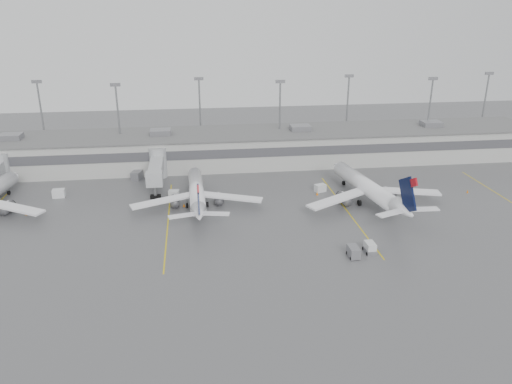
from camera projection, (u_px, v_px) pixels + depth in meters
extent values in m
plane|color=#4B4B4E|center=(281.00, 280.00, 74.09)|extent=(260.00, 260.00, 0.00)
cube|color=#B3B3AE|center=(242.00, 148.00, 126.39)|extent=(150.00, 16.00, 8.00)
cube|color=#47474C|center=(245.00, 153.00, 118.58)|extent=(150.00, 0.15, 2.20)
cube|color=#606060|center=(242.00, 133.00, 124.94)|extent=(152.00, 17.00, 0.30)
cube|color=slate|center=(11.00, 137.00, 118.12)|extent=(5.00, 4.00, 1.30)
cube|color=slate|center=(431.00, 124.00, 130.64)|extent=(5.00, 4.00, 1.30)
cylinder|color=gray|center=(43.00, 122.00, 127.08)|extent=(0.44, 0.44, 20.00)
cube|color=slate|center=(37.00, 82.00, 123.44)|extent=(2.40, 0.50, 0.80)
cylinder|color=gray|center=(119.00, 127.00, 122.52)|extent=(0.44, 0.44, 20.00)
cube|color=slate|center=(115.00, 85.00, 118.88)|extent=(2.40, 0.50, 0.80)
cylinder|color=gray|center=(200.00, 118.00, 131.85)|extent=(0.44, 0.44, 20.00)
cube|color=slate|center=(199.00, 79.00, 128.21)|extent=(2.40, 0.50, 0.80)
cylinder|color=gray|center=(280.00, 122.00, 127.29)|extent=(0.44, 0.44, 20.00)
cube|color=slate|center=(280.00, 82.00, 123.65)|extent=(2.40, 0.50, 0.80)
cylinder|color=gray|center=(347.00, 114.00, 136.62)|extent=(0.44, 0.44, 20.00)
cube|color=slate|center=(349.00, 76.00, 132.98)|extent=(2.40, 0.50, 0.80)
cylinder|color=gray|center=(428.00, 118.00, 132.06)|extent=(0.44, 0.44, 20.00)
cube|color=slate|center=(433.00, 79.00, 128.42)|extent=(2.40, 0.50, 0.80)
cylinder|color=gray|center=(483.00, 110.00, 141.39)|extent=(0.44, 0.44, 20.00)
cube|color=slate|center=(489.00, 73.00, 137.75)|extent=(2.40, 0.50, 0.80)
cylinder|color=#9B9DA0|center=(1.00, 168.00, 112.54)|extent=(4.00, 4.00, 7.00)
cylinder|color=#9B9DA0|center=(158.00, 163.00, 116.71)|extent=(4.00, 4.00, 7.00)
cube|color=#9B9DA0|center=(156.00, 168.00, 110.41)|extent=(2.80, 13.00, 2.60)
cube|color=#9B9DA0|center=(154.00, 179.00, 103.46)|extent=(3.40, 2.40, 3.00)
cylinder|color=gray|center=(155.00, 192.00, 104.49)|extent=(0.70, 0.70, 2.80)
cube|color=black|center=(156.00, 197.00, 104.87)|extent=(2.20, 1.20, 0.70)
cube|color=gold|center=(168.00, 221.00, 94.23)|extent=(0.25, 40.00, 0.01)
cube|color=gold|center=(347.00, 211.00, 98.41)|extent=(0.25, 40.00, 0.01)
cube|color=gold|center=(512.00, 203.00, 102.58)|extent=(0.25, 40.00, 0.01)
cone|color=white|center=(15.00, 176.00, 109.10)|extent=(3.50, 3.33, 3.08)
cube|color=white|center=(13.00, 207.00, 94.61)|extent=(13.08, 8.48, 0.36)
cylinder|color=black|center=(9.00, 193.00, 106.78)|extent=(0.50, 0.97, 0.92)
cylinder|color=white|center=(196.00, 190.00, 101.14)|extent=(3.31, 21.36, 2.91)
cone|color=white|center=(195.00, 172.00, 112.24)|extent=(2.96, 2.77, 2.91)
cone|color=white|center=(199.00, 214.00, 89.10)|extent=(3.00, 4.90, 2.91)
cube|color=white|center=(162.00, 201.00, 97.98)|extent=(12.73, 6.50, 0.34)
cube|color=white|center=(231.00, 197.00, 99.84)|extent=(12.78, 6.08, 0.34)
cube|color=black|center=(198.00, 200.00, 87.64)|extent=(0.39, 5.46, 6.34)
cube|color=#A40C16|center=(198.00, 189.00, 85.58)|extent=(0.33, 1.97, 1.84)
cylinder|color=black|center=(196.00, 187.00, 110.08)|extent=(0.36, 0.88, 0.87)
cylinder|color=black|center=(187.00, 205.00, 99.92)|extent=(0.46, 1.07, 1.07)
cylinder|color=black|center=(207.00, 204.00, 100.47)|extent=(0.46, 1.07, 1.07)
cylinder|color=white|center=(365.00, 186.00, 102.65)|extent=(6.98, 24.05, 3.25)
cone|color=white|center=(337.00, 167.00, 114.69)|extent=(3.69, 3.51, 3.25)
cone|color=white|center=(404.00, 210.00, 89.59)|extent=(4.07, 5.86, 3.25)
cube|color=white|center=(338.00, 199.00, 98.24)|extent=(13.82, 8.92, 0.38)
cube|color=white|center=(405.00, 191.00, 102.25)|extent=(14.35, 4.96, 0.38)
cube|color=black|center=(408.00, 195.00, 87.98)|extent=(1.29, 6.08, 7.09)
cube|color=#A40C16|center=(414.00, 183.00, 85.71)|extent=(0.67, 2.22, 2.06)
cylinder|color=black|center=(344.00, 183.00, 112.38)|extent=(0.53, 1.02, 0.98)
cylinder|color=black|center=(359.00, 203.00, 101.06)|extent=(0.67, 1.25, 1.19)
cylinder|color=black|center=(379.00, 200.00, 102.26)|extent=(0.67, 1.25, 1.19)
cube|color=silver|center=(370.00, 247.00, 82.10)|extent=(1.50, 2.36, 1.76)
cube|color=slate|center=(370.00, 250.00, 82.29)|extent=(1.70, 2.76, 0.68)
cylinder|color=black|center=(363.00, 248.00, 83.11)|extent=(0.22, 0.55, 0.55)
cylinder|color=black|center=(372.00, 248.00, 83.32)|extent=(0.22, 0.55, 0.55)
cylinder|color=black|center=(367.00, 254.00, 81.31)|extent=(0.22, 0.55, 0.55)
cylinder|color=black|center=(376.00, 253.00, 81.51)|extent=(0.22, 0.55, 0.55)
cube|color=slate|center=(353.00, 252.00, 80.58)|extent=(1.63, 2.80, 1.69)
cylinder|color=black|center=(347.00, 253.00, 81.64)|extent=(0.23, 0.56, 0.56)
cylinder|color=black|center=(359.00, 258.00, 79.99)|extent=(0.23, 0.56, 0.56)
cube|color=silver|center=(59.00, 193.00, 105.26)|extent=(2.60, 1.82, 1.77)
cube|color=silver|center=(174.00, 194.00, 105.37)|extent=(2.33, 1.72, 1.52)
cube|color=silver|center=(320.00, 188.00, 108.46)|extent=(2.66, 2.19, 1.62)
cube|color=slate|center=(137.00, 175.00, 115.86)|extent=(2.84, 3.62, 1.98)
cone|color=orange|center=(26.00, 213.00, 96.66)|extent=(0.46, 0.46, 0.73)
cone|color=orange|center=(184.00, 205.00, 100.57)|extent=(0.46, 0.46, 0.73)
cone|color=orange|center=(317.00, 193.00, 106.63)|extent=(0.49, 0.49, 0.78)
cone|color=orange|center=(468.00, 191.00, 107.90)|extent=(0.40, 0.40, 0.63)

